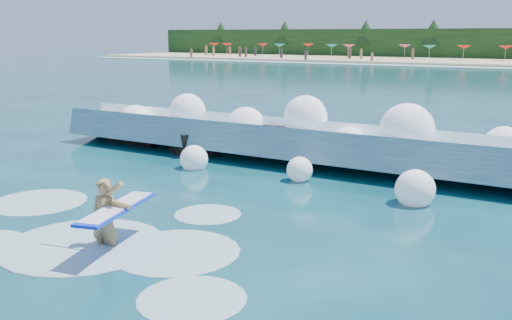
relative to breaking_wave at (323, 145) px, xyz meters
The scene contains 7 objects.
ground 7.43m from the breaking_wave, 96.22° to the right, with size 200.00×200.00×0.00m, color #083341.
breaking_wave is the anchor object (origin of this frame).
rock_cluster 5.02m from the breaking_wave, behind, with size 7.92×3.20×1.27m.
surfer_with_board 8.96m from the breaking_wave, 92.94° to the right, with size 1.15×2.86×1.65m.
wave_spray 0.66m from the breaking_wave, 129.31° to the right, with size 15.54×4.50×2.27m.
surf_foam 8.83m from the breaking_wave, 97.59° to the right, with size 8.53×5.84×0.16m.
beachgoers 66.00m from the breaking_wave, 100.49° to the left, with size 103.63×11.29×1.93m.
Camera 1 is at (8.09, -9.05, 4.04)m, focal length 40.00 mm.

